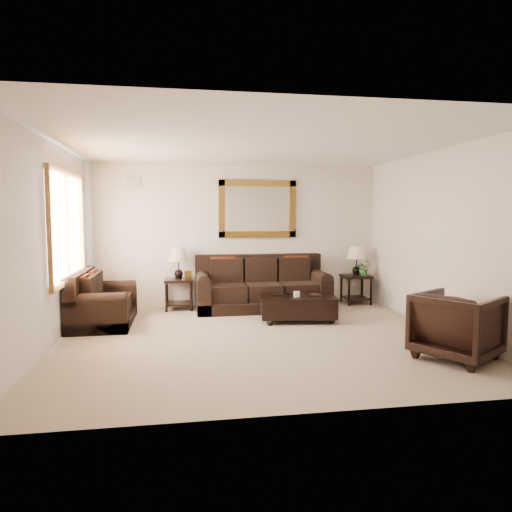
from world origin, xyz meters
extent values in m
cube|color=gray|center=(0.00, 0.00, 0.00)|extent=(5.50, 5.00, 0.01)
cube|color=white|center=(0.00, 0.00, 2.70)|extent=(5.50, 5.00, 0.01)
cube|color=beige|center=(0.00, 2.50, 1.35)|extent=(5.50, 0.01, 2.70)
cube|color=beige|center=(0.00, -2.50, 1.35)|extent=(5.50, 0.01, 2.70)
cube|color=beige|center=(-2.75, 0.00, 1.35)|extent=(0.01, 5.00, 2.70)
cube|color=beige|center=(2.75, 0.00, 1.35)|extent=(0.01, 5.00, 2.70)
cube|color=white|center=(-2.73, 0.90, 1.55)|extent=(0.01, 1.80, 1.50)
cube|color=brown|center=(-2.70, 0.90, 2.34)|extent=(0.06, 1.96, 0.08)
cube|color=brown|center=(-2.70, 0.90, 0.76)|extent=(0.06, 1.96, 0.08)
cube|color=brown|center=(-2.70, -0.04, 1.55)|extent=(0.06, 0.08, 1.50)
cube|color=brown|center=(-2.70, 1.84, 1.55)|extent=(0.06, 0.08, 1.50)
cube|color=brown|center=(-2.70, 0.90, 1.55)|extent=(0.05, 0.05, 1.50)
cube|color=#4C290F|center=(0.41, 2.46, 1.85)|extent=(1.50, 0.06, 1.10)
cube|color=white|center=(0.41, 2.48, 1.85)|extent=(1.26, 0.01, 0.86)
cube|color=#999999|center=(-1.90, 2.48, 2.35)|extent=(0.25, 0.02, 0.18)
cube|color=black|center=(0.41, 1.96, 0.10)|extent=(2.41, 1.04, 0.20)
cube|color=black|center=(0.41, 2.36, 0.74)|extent=(2.41, 0.24, 0.49)
cube|color=black|center=(-0.23, 1.94, 0.34)|extent=(0.62, 0.85, 0.30)
cube|color=black|center=(0.41, 1.94, 0.34)|extent=(0.62, 0.85, 0.30)
cube|color=black|center=(1.05, 1.94, 0.34)|extent=(0.62, 0.85, 0.30)
cube|color=black|center=(-0.67, 1.96, 0.29)|extent=(0.24, 1.04, 0.58)
cylinder|color=black|center=(-0.67, 1.96, 0.58)|extent=(0.24, 1.02, 0.24)
cube|color=black|center=(1.49, 1.96, 0.29)|extent=(0.24, 1.04, 0.58)
cylinder|color=black|center=(1.49, 1.96, 0.58)|extent=(0.24, 1.02, 0.24)
cube|color=maroon|center=(-0.29, 2.16, 0.73)|extent=(0.46, 0.20, 0.47)
cube|color=maroon|center=(1.11, 2.16, 0.73)|extent=(0.46, 0.20, 0.47)
cube|color=black|center=(-2.28, 1.23, 0.08)|extent=(0.90, 1.51, 0.17)
cube|color=black|center=(-2.63, 1.23, 0.64)|extent=(0.21, 1.51, 0.42)
cube|color=black|center=(-2.26, 0.95, 0.30)|extent=(0.74, 0.53, 0.25)
cube|color=black|center=(-2.26, 1.50, 0.30)|extent=(0.74, 0.53, 0.25)
cube|color=black|center=(-2.28, 0.58, 0.25)|extent=(0.90, 0.21, 0.50)
cylinder|color=black|center=(-2.28, 0.58, 0.50)|extent=(0.88, 0.21, 0.21)
cube|color=black|center=(-2.28, 1.88, 0.25)|extent=(0.90, 0.21, 0.50)
cylinder|color=black|center=(-2.28, 1.88, 0.50)|extent=(0.88, 0.21, 0.21)
cube|color=maroon|center=(-2.45, 0.91, 0.63)|extent=(0.17, 0.40, 0.41)
cube|color=maroon|center=(-2.45, 1.55, 0.63)|extent=(0.17, 0.40, 0.41)
cube|color=black|center=(-1.10, 2.20, 0.54)|extent=(0.52, 0.52, 0.05)
cube|color=black|center=(-1.10, 2.20, 0.11)|extent=(0.44, 0.44, 0.03)
cylinder|color=black|center=(-1.32, 1.98, 0.26)|extent=(0.05, 0.05, 0.52)
cylinder|color=black|center=(-0.88, 1.98, 0.26)|extent=(0.05, 0.05, 0.52)
cylinder|color=black|center=(-1.32, 2.42, 0.26)|extent=(0.05, 0.05, 0.52)
cylinder|color=black|center=(-0.88, 2.42, 0.26)|extent=(0.05, 0.05, 0.52)
sphere|color=black|center=(-1.10, 2.20, 0.66)|extent=(0.16, 0.16, 0.16)
cylinder|color=black|center=(-1.10, 2.20, 0.83)|extent=(0.02, 0.02, 0.34)
cone|color=tan|center=(-1.10, 2.20, 1.02)|extent=(0.36, 0.36, 0.24)
cube|color=#4C290F|center=(-0.93, 2.11, 0.65)|extent=(0.14, 0.09, 0.16)
cube|color=black|center=(2.32, 2.20, 0.54)|extent=(0.51, 0.51, 0.05)
cube|color=black|center=(2.32, 2.20, 0.11)|extent=(0.44, 0.44, 0.03)
cylinder|color=black|center=(2.10, 1.98, 0.26)|extent=(0.05, 0.05, 0.51)
cylinder|color=black|center=(2.54, 1.98, 0.26)|extent=(0.05, 0.05, 0.51)
cylinder|color=black|center=(2.10, 2.42, 0.26)|extent=(0.05, 0.05, 0.51)
cylinder|color=black|center=(2.54, 2.42, 0.26)|extent=(0.05, 0.05, 0.51)
sphere|color=black|center=(2.32, 2.20, 0.65)|extent=(0.16, 0.16, 0.16)
cylinder|color=black|center=(2.32, 2.20, 0.82)|extent=(0.02, 0.02, 0.34)
cone|color=tan|center=(2.32, 2.20, 1.01)|extent=(0.36, 0.36, 0.24)
sphere|color=black|center=(0.31, 0.69, 0.04)|extent=(0.11, 0.11, 0.11)
sphere|color=black|center=(1.33, 0.69, 0.04)|extent=(0.11, 0.11, 0.11)
sphere|color=black|center=(0.31, 1.15, 0.04)|extent=(0.11, 0.11, 0.11)
sphere|color=black|center=(1.33, 1.15, 0.04)|extent=(0.11, 0.11, 0.11)
cube|color=black|center=(0.82, 0.92, 0.25)|extent=(1.27, 0.80, 0.34)
cube|color=black|center=(0.82, 0.92, 0.40)|extent=(1.30, 0.82, 0.04)
cube|color=black|center=(0.50, 0.97, 0.43)|extent=(0.22, 0.16, 0.03)
cube|color=black|center=(1.10, 0.88, 0.43)|extent=(0.20, 0.15, 0.02)
cube|color=white|center=(0.77, 0.83, 0.46)|extent=(0.09, 0.07, 0.09)
imported|color=black|center=(2.20, -1.31, 0.44)|extent=(1.14, 1.15, 0.88)
imported|color=#2A561D|center=(2.43, 2.11, 0.68)|extent=(0.32, 0.34, 0.23)
camera|label=1|loc=(-1.04, -6.20, 1.71)|focal=32.00mm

